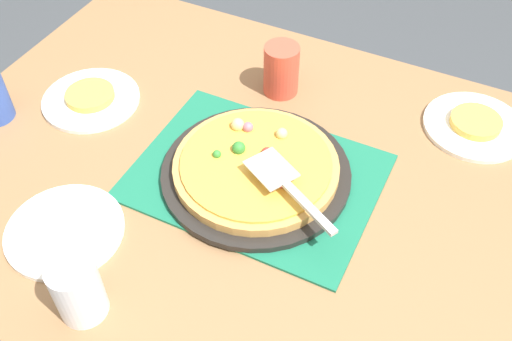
{
  "coord_description": "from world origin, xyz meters",
  "views": [
    {
      "loc": [
        -0.35,
        0.72,
        1.64
      ],
      "look_at": [
        0.0,
        0.0,
        0.77
      ],
      "focal_mm": 41.55,
      "sensor_mm": 36.0,
      "label": 1
    }
  ],
  "objects_px": {
    "pizza_pan": "(256,173)",
    "served_slice_left": "(476,122)",
    "pizza": "(256,165)",
    "plate_side": "(65,231)",
    "plate_near_left": "(474,126)",
    "plate_far_right": "(91,100)",
    "pizza_server": "(286,184)",
    "cup_corner": "(78,290)",
    "served_slice_right": "(90,95)",
    "cup_far": "(281,70)"
  },
  "relations": [
    {
      "from": "served_slice_right",
      "to": "cup_far",
      "type": "xyz_separation_m",
      "value": [
        -0.37,
        -0.23,
        0.04
      ]
    },
    {
      "from": "pizza_pan",
      "to": "pizza_server",
      "type": "xyz_separation_m",
      "value": [
        -0.09,
        0.05,
        0.06
      ]
    },
    {
      "from": "pizza_pan",
      "to": "plate_far_right",
      "type": "distance_m",
      "value": 0.44
    },
    {
      "from": "pizza_pan",
      "to": "pizza_server",
      "type": "bearing_deg",
      "value": 151.12
    },
    {
      "from": "plate_far_right",
      "to": "served_slice_right",
      "type": "xyz_separation_m",
      "value": [
        0.0,
        -0.0,
        0.01
      ]
    },
    {
      "from": "plate_side",
      "to": "cup_corner",
      "type": "relative_size",
      "value": 1.83
    },
    {
      "from": "served_slice_right",
      "to": "cup_far",
      "type": "distance_m",
      "value": 0.44
    },
    {
      "from": "served_slice_left",
      "to": "pizza_pan",
      "type": "bearing_deg",
      "value": 43.12
    },
    {
      "from": "plate_side",
      "to": "cup_corner",
      "type": "xyz_separation_m",
      "value": [
        -0.13,
        0.11,
        0.06
      ]
    },
    {
      "from": "pizza",
      "to": "cup_far",
      "type": "height_order",
      "value": "cup_far"
    },
    {
      "from": "plate_near_left",
      "to": "plate_far_right",
      "type": "height_order",
      "value": "same"
    },
    {
      "from": "pizza_pan",
      "to": "pizza",
      "type": "xyz_separation_m",
      "value": [
        0.0,
        -0.0,
        0.02
      ]
    },
    {
      "from": "cup_far",
      "to": "cup_corner",
      "type": "xyz_separation_m",
      "value": [
        0.06,
        0.66,
        0.0
      ]
    },
    {
      "from": "cup_far",
      "to": "served_slice_right",
      "type": "bearing_deg",
      "value": 31.3
    },
    {
      "from": "plate_far_right",
      "to": "served_slice_right",
      "type": "relative_size",
      "value": 2.0
    },
    {
      "from": "pizza",
      "to": "plate_far_right",
      "type": "bearing_deg",
      "value": -5.57
    },
    {
      "from": "served_slice_left",
      "to": "plate_far_right",
      "type": "bearing_deg",
      "value": 20.21
    },
    {
      "from": "cup_far",
      "to": "pizza_server",
      "type": "distance_m",
      "value": 0.35
    },
    {
      "from": "pizza_pan",
      "to": "served_slice_right",
      "type": "bearing_deg",
      "value": -5.73
    },
    {
      "from": "cup_corner",
      "to": "pizza",
      "type": "bearing_deg",
      "value": -107.62
    },
    {
      "from": "plate_side",
      "to": "served_slice_left",
      "type": "distance_m",
      "value": 0.88
    },
    {
      "from": "plate_near_left",
      "to": "plate_far_right",
      "type": "relative_size",
      "value": 1.0
    },
    {
      "from": "pizza_pan",
      "to": "served_slice_left",
      "type": "bearing_deg",
      "value": -136.88
    },
    {
      "from": "served_slice_left",
      "to": "served_slice_right",
      "type": "distance_m",
      "value": 0.86
    },
    {
      "from": "plate_far_right",
      "to": "pizza",
      "type": "bearing_deg",
      "value": 174.43
    },
    {
      "from": "pizza_pan",
      "to": "served_slice_left",
      "type": "height_order",
      "value": "served_slice_left"
    },
    {
      "from": "served_slice_right",
      "to": "pizza_server",
      "type": "relative_size",
      "value": 0.5
    },
    {
      "from": "served_slice_right",
      "to": "cup_far",
      "type": "bearing_deg",
      "value": -148.7
    },
    {
      "from": "pizza_pan",
      "to": "pizza",
      "type": "height_order",
      "value": "pizza"
    },
    {
      "from": "served_slice_right",
      "to": "pizza_server",
      "type": "height_order",
      "value": "pizza_server"
    },
    {
      "from": "served_slice_left",
      "to": "cup_far",
      "type": "distance_m",
      "value": 0.44
    },
    {
      "from": "pizza_pan",
      "to": "plate_side",
      "type": "xyz_separation_m",
      "value": [
        0.26,
        0.28,
        -0.01
      ]
    },
    {
      "from": "pizza",
      "to": "plate_side",
      "type": "height_order",
      "value": "pizza"
    },
    {
      "from": "served_slice_right",
      "to": "cup_corner",
      "type": "xyz_separation_m",
      "value": [
        -0.31,
        0.44,
        0.04
      ]
    },
    {
      "from": "pizza_server",
      "to": "cup_corner",
      "type": "bearing_deg",
      "value": 58.51
    },
    {
      "from": "pizza",
      "to": "cup_corner",
      "type": "bearing_deg",
      "value": 72.38
    },
    {
      "from": "served_slice_left",
      "to": "served_slice_right",
      "type": "bearing_deg",
      "value": 20.21
    },
    {
      "from": "plate_near_left",
      "to": "pizza_server",
      "type": "distance_m",
      "value": 0.48
    },
    {
      "from": "plate_near_left",
      "to": "plate_side",
      "type": "bearing_deg",
      "value": 44.97
    },
    {
      "from": "plate_near_left",
      "to": "cup_corner",
      "type": "bearing_deg",
      "value": 56.27
    },
    {
      "from": "served_slice_right",
      "to": "pizza_server",
      "type": "bearing_deg",
      "value": 170.14
    },
    {
      "from": "pizza",
      "to": "plate_side",
      "type": "distance_m",
      "value": 0.38
    },
    {
      "from": "pizza",
      "to": "plate_side",
      "type": "relative_size",
      "value": 1.5
    },
    {
      "from": "plate_near_left",
      "to": "served_slice_right",
      "type": "distance_m",
      "value": 0.86
    },
    {
      "from": "served_slice_left",
      "to": "pizza",
      "type": "bearing_deg",
      "value": 42.95
    },
    {
      "from": "pizza_pan",
      "to": "served_slice_left",
      "type": "xyz_separation_m",
      "value": [
        -0.36,
        -0.34,
        0.01
      ]
    },
    {
      "from": "plate_far_right",
      "to": "cup_far",
      "type": "distance_m",
      "value": 0.44
    },
    {
      "from": "plate_side",
      "to": "pizza_server",
      "type": "bearing_deg",
      "value": -145.85
    },
    {
      "from": "plate_far_right",
      "to": "served_slice_left",
      "type": "height_order",
      "value": "served_slice_left"
    },
    {
      "from": "pizza_pan",
      "to": "plate_side",
      "type": "relative_size",
      "value": 1.73
    }
  ]
}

